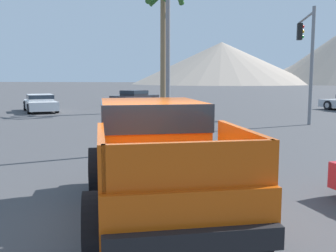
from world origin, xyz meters
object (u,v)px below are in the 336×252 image
object	(u,v)px
parked_car_white	(40,103)
traffic_light_main	(306,45)
orange_pickup_truck	(156,151)
palm_tree_short	(163,17)
parked_car_dark	(135,97)

from	to	relation	value
parked_car_white	traffic_light_main	bearing A→B (deg)	136.05
orange_pickup_truck	traffic_light_main	world-z (taller)	traffic_light_main
orange_pickup_truck	palm_tree_short	xyz separation A→B (m)	(-3.04, 19.06, 5.02)
traffic_light_main	palm_tree_short	world-z (taller)	palm_tree_short
parked_car_dark	palm_tree_short	size ratio (longest dim) A/B	0.55
orange_pickup_truck	palm_tree_short	world-z (taller)	palm_tree_short
parked_car_white	palm_tree_short	world-z (taller)	palm_tree_short
parked_car_dark	palm_tree_short	bearing A→B (deg)	-32.49
orange_pickup_truck	parked_car_white	size ratio (longest dim) A/B	1.14
parked_car_dark	traffic_light_main	xyz separation A→B (m)	(11.47, -10.70, 3.27)
traffic_light_main	palm_tree_short	xyz separation A→B (m)	(-8.06, 4.38, 2.20)
palm_tree_short	parked_car_white	bearing A→B (deg)	-171.00
parked_car_dark	traffic_light_main	world-z (taller)	traffic_light_main
parked_car_dark	parked_car_white	world-z (taller)	parked_car_dark
orange_pickup_truck	traffic_light_main	xyz separation A→B (m)	(5.02, 14.68, 2.82)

